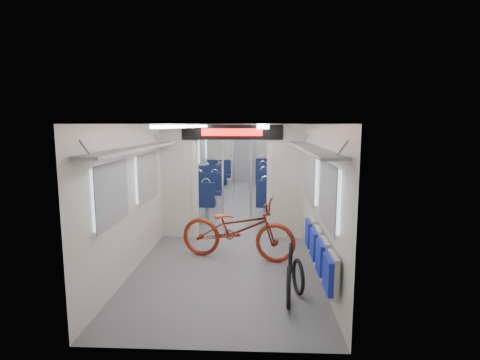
{
  "coord_description": "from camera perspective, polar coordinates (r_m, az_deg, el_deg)",
  "views": [
    {
      "loc": [
        0.48,
        -9.52,
        2.29
      ],
      "look_at": [
        0.14,
        -1.63,
        1.13
      ],
      "focal_mm": 28.0,
      "sensor_mm": 36.0,
      "label": 1
    }
  ],
  "objects": [
    {
      "name": "stanchion_far_left",
      "position": [
        11.48,
        -1.05,
        2.68
      ],
      "size": [
        0.04,
        0.04,
        2.3
      ],
      "primitive_type": "cylinder",
      "color": "silver",
      "rests_on": "ground"
    },
    {
      "name": "seat_bay_near_right",
      "position": [
        9.88,
        5.1,
        -1.81
      ],
      "size": [
        0.92,
        2.1,
        1.11
      ],
      "color": "#0D1739",
      "rests_on": "ground"
    },
    {
      "name": "flip_bench",
      "position": [
        5.34,
        11.96,
        -10.48
      ],
      "size": [
        0.12,
        2.07,
        0.48
      ],
      "color": "gray",
      "rests_on": "carriage"
    },
    {
      "name": "seat_bay_near_left",
      "position": [
        9.84,
        -5.81,
        -2.01
      ],
      "size": [
        0.88,
        1.92,
        1.05
      ],
      "color": "#0D1739",
      "rests_on": "ground"
    },
    {
      "name": "stanchion_near_left",
      "position": [
        8.09,
        -2.65,
        0.27
      ],
      "size": [
        0.04,
        0.04,
        2.3
      ],
      "primitive_type": "cylinder",
      "color": "silver",
      "rests_on": "ground"
    },
    {
      "name": "bicycle",
      "position": [
        6.46,
        -0.38,
        -7.46
      ],
      "size": [
        2.11,
        1.11,
        1.05
      ],
      "primitive_type": "imported",
      "rotation": [
        0.0,
        0.0,
        1.35
      ],
      "color": "maroon",
      "rests_on": "ground"
    },
    {
      "name": "stanchion_near_right",
      "position": [
        8.23,
        1.64,
        0.42
      ],
      "size": [
        0.05,
        0.05,
        2.3
      ],
      "primitive_type": "cylinder",
      "color": "silver",
      "rests_on": "ground"
    },
    {
      "name": "stanchion_far_right",
      "position": [
        11.59,
        1.68,
        2.73
      ],
      "size": [
        0.04,
        0.04,
        2.3
      ],
      "primitive_type": "cylinder",
      "color": "silver",
      "rests_on": "ground"
    },
    {
      "name": "carriage",
      "position": [
        9.3,
        -0.47,
        3.51
      ],
      "size": [
        12.0,
        12.02,
        2.31
      ],
      "color": "#515456",
      "rests_on": "ground"
    },
    {
      "name": "bike_hoop_a",
      "position": [
        4.93,
        7.4,
        -16.16
      ],
      "size": [
        0.09,
        0.54,
        0.54
      ],
      "primitive_type": "torus",
      "rotation": [
        1.57,
        0.0,
        1.5
      ],
      "color": "black",
      "rests_on": "ground"
    },
    {
      "name": "seat_bay_far_right",
      "position": [
        13.11,
        4.48,
        0.82
      ],
      "size": [
        0.95,
        2.28,
        1.16
      ],
      "color": "#0D1739",
      "rests_on": "ground"
    },
    {
      "name": "bike_hoop_c",
      "position": [
        6.0,
        7.72,
        -11.92
      ],
      "size": [
        0.11,
        0.48,
        0.48
      ],
      "primitive_type": "torus",
      "rotation": [
        1.57,
        0.0,
        1.44
      ],
      "color": "black",
      "rests_on": "ground"
    },
    {
      "name": "seat_bay_far_left",
      "position": [
        13.22,
        -3.66,
        0.76
      ],
      "size": [
        0.91,
        2.07,
        1.1
      ],
      "color": "#0D1739",
      "rests_on": "ground"
    },
    {
      "name": "bike_hoop_b",
      "position": [
        5.32,
        8.85,
        -14.6
      ],
      "size": [
        0.14,
        0.5,
        0.49
      ],
      "primitive_type": "torus",
      "rotation": [
        1.57,
        0.0,
        1.75
      ],
      "color": "black",
      "rests_on": "ground"
    }
  ]
}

